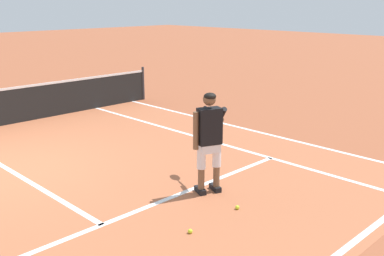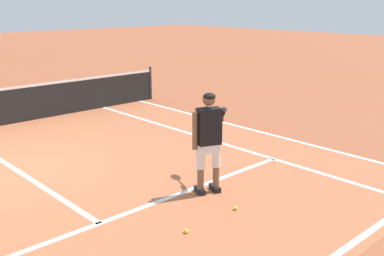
% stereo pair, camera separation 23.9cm
% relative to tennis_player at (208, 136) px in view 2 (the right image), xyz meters
% --- Properties ---
extents(ground_plane, '(80.00, 80.00, 0.00)m').
position_rel_tennis_player_xyz_m(ground_plane, '(-1.96, 3.43, -0.99)').
color(ground_plane, '#9E5133').
extents(court_inner_surface, '(10.98, 9.59, 0.00)m').
position_rel_tennis_player_xyz_m(court_inner_surface, '(-1.96, 2.07, -0.99)').
color(court_inner_surface, '#B2603D').
rests_on(court_inner_surface, ground).
extents(line_service, '(8.23, 0.10, 0.01)m').
position_rel_tennis_player_xyz_m(line_service, '(-1.96, 0.27, -0.99)').
color(line_service, white).
rests_on(line_service, ground).
extents(line_centre_service, '(0.10, 6.40, 0.01)m').
position_rel_tennis_player_xyz_m(line_centre_service, '(-1.96, 3.47, -0.99)').
color(line_centre_service, white).
rests_on(line_centre_service, ground).
extents(line_singles_right, '(0.10, 9.19, 0.01)m').
position_rel_tennis_player_xyz_m(line_singles_right, '(2.16, 2.07, -0.99)').
color(line_singles_right, white).
rests_on(line_singles_right, ground).
extents(line_doubles_right, '(0.10, 9.19, 0.01)m').
position_rel_tennis_player_xyz_m(line_doubles_right, '(3.53, 2.07, -0.99)').
color(line_doubles_right, white).
rests_on(line_doubles_right, ground).
extents(tennis_player, '(0.96, 0.99, 1.71)m').
position_rel_tennis_player_xyz_m(tennis_player, '(0.00, 0.00, 0.00)').
color(tennis_player, black).
rests_on(tennis_player, ground).
extents(tennis_ball_near_feet, '(0.07, 0.07, 0.07)m').
position_rel_tennis_player_xyz_m(tennis_ball_near_feet, '(-1.22, -0.80, -0.96)').
color(tennis_ball_near_feet, '#CCE02D').
rests_on(tennis_ball_near_feet, ground).
extents(tennis_ball_by_baseline, '(0.07, 0.07, 0.07)m').
position_rel_tennis_player_xyz_m(tennis_ball_by_baseline, '(-0.18, -0.78, -0.96)').
color(tennis_ball_by_baseline, '#CCE02D').
rests_on(tennis_ball_by_baseline, ground).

